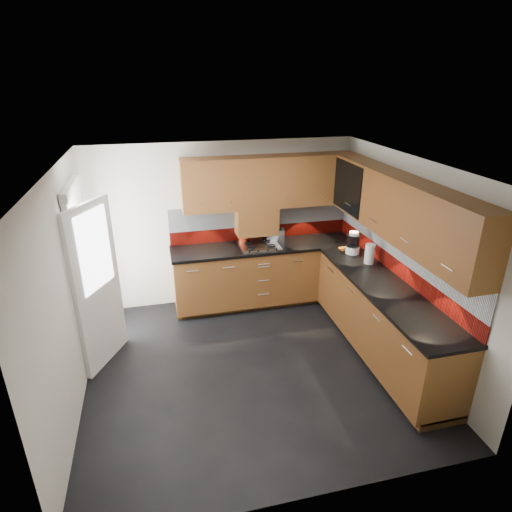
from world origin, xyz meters
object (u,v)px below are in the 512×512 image
object	(u,v)px
utensil_pot	(243,237)
food_processor	(353,244)
gas_hob	(259,245)
toaster	(275,235)

from	to	relation	value
utensil_pot	food_processor	bearing A→B (deg)	-27.26
utensil_pot	food_processor	distance (m)	1.57
gas_hob	toaster	xyz separation A→B (m)	(0.28, 0.15, 0.08)
food_processor	gas_hob	bearing A→B (deg)	155.07
gas_hob	toaster	size ratio (longest dim) A/B	2.00
gas_hob	toaster	distance (m)	0.33
utensil_pot	toaster	bearing A→B (deg)	-1.41
gas_hob	utensil_pot	distance (m)	0.27
toaster	food_processor	size ratio (longest dim) A/B	0.91
gas_hob	food_processor	distance (m)	1.33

